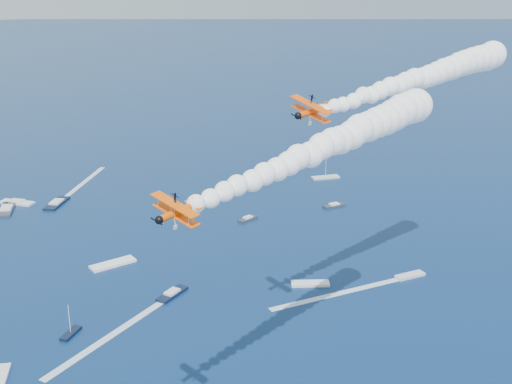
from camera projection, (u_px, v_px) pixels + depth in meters
biplane_lead at (312, 112)px, 113.46m from camera, size 8.97×10.45×7.49m
biplane_trail at (177, 212)px, 80.80m from camera, size 8.35×9.50×6.19m
smoke_trail_lead at (418, 79)px, 131.67m from camera, size 61.51×20.96×10.79m
smoke_trail_trail at (326, 146)px, 101.30m from camera, size 62.07×32.92×10.79m
spectator_boats at (63, 266)px, 183.94m from camera, size 230.96×183.30×0.70m
boat_wakes at (165, 255)px, 191.38m from camera, size 93.13×143.30×0.04m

